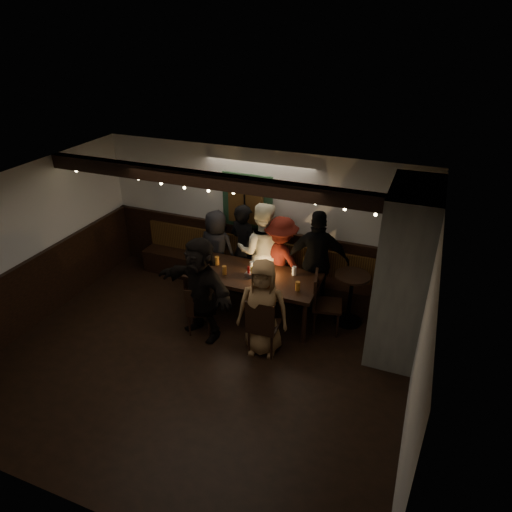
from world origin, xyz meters
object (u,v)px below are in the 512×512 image
at_px(person_b, 244,249).
at_px(person_e, 317,262).
at_px(person_g, 263,308).
at_px(chair_end, 322,299).
at_px(person_d, 281,260).
at_px(high_top, 351,293).
at_px(chair_near_left, 199,308).
at_px(chair_near_right, 262,324).
at_px(person_c, 262,251).
at_px(dining_table, 251,278).
at_px(person_f, 201,288).
at_px(person_a, 217,249).

bearing_deg(person_b, person_e, -163.72).
xyz_separation_m(person_b, person_g, (0.95, -1.52, -0.07)).
relative_size(chair_end, person_e, 0.56).
relative_size(person_d, person_e, 0.88).
bearing_deg(high_top, person_d, 170.02).
xyz_separation_m(person_d, person_g, (0.21, -1.44, -0.03)).
xyz_separation_m(person_e, person_g, (-0.44, -1.43, -0.13)).
xyz_separation_m(chair_near_left, chair_near_right, (1.11, -0.10, 0.06)).
relative_size(chair_near_left, person_e, 0.48).
bearing_deg(person_g, person_c, 101.28).
relative_size(dining_table, chair_end, 2.21).
height_order(chair_near_right, person_e, person_e).
bearing_deg(person_b, dining_table, 141.39).
distance_m(chair_near_left, person_e, 2.12).
bearing_deg(person_f, person_e, 63.59).
height_order(person_a, person_d, person_d).
height_order(chair_near_right, person_d, person_d).
height_order(high_top, person_g, person_g).
bearing_deg(chair_near_right, dining_table, 120.77).
relative_size(chair_near_left, high_top, 0.96).
bearing_deg(person_a, chair_near_right, 135.11).
xyz_separation_m(dining_table, person_c, (-0.07, 0.65, 0.17)).
bearing_deg(person_b, chair_near_right, 141.16).
relative_size(person_b, person_e, 0.93).
distance_m(person_b, person_g, 1.80).
relative_size(chair_end, high_top, 1.11).
bearing_deg(person_f, chair_near_right, 13.87).
bearing_deg(chair_end, person_d, 146.72).
height_order(person_e, person_f, person_e).
distance_m(chair_near_right, high_top, 1.68).
relative_size(dining_table, person_f, 1.32).
bearing_deg(chair_near_right, person_g, 102.89).
distance_m(dining_table, person_d, 0.71).
xyz_separation_m(person_a, person_b, (0.54, 0.03, 0.10)).
height_order(dining_table, person_g, person_g).
xyz_separation_m(dining_table, person_b, (-0.44, 0.72, 0.12)).
height_order(chair_near_left, chair_near_right, chair_near_right).
height_order(chair_near_right, chair_end, chair_end).
relative_size(dining_table, chair_near_right, 2.30).
relative_size(person_a, person_f, 0.89).
xyz_separation_m(high_top, person_c, (-1.66, 0.24, 0.33)).
height_order(high_top, person_d, person_d).
height_order(person_a, person_b, person_b).
xyz_separation_m(chair_near_left, person_f, (0.04, 0.02, 0.36)).
bearing_deg(person_a, chair_near_left, 106.61).
distance_m(person_a, person_b, 0.55).
bearing_deg(chair_end, person_a, 163.56).
distance_m(chair_near_left, person_b, 1.56).
height_order(chair_end, person_f, person_f).
height_order(chair_end, person_c, person_c).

